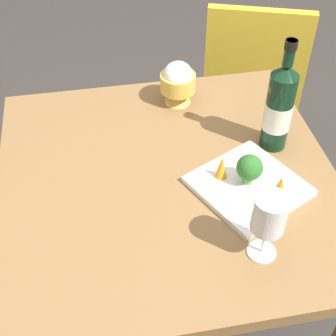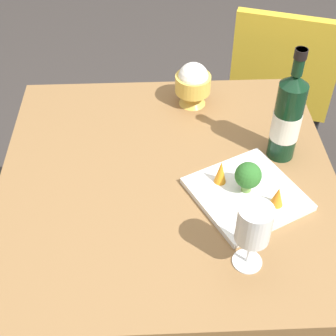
# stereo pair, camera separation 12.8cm
# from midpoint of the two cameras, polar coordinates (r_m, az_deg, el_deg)

# --- Properties ---
(ground_plane) EXTENTS (8.00, 8.00, 0.00)m
(ground_plane) POSITION_cam_midpoint_polar(r_m,az_deg,el_deg) (1.89, 2.02, -17.14)
(ground_plane) COLOR #383330
(dining_table) EXTENTS (0.90, 0.90, 0.73)m
(dining_table) POSITION_cam_midpoint_polar(r_m,az_deg,el_deg) (1.36, 2.69, -3.63)
(dining_table) COLOR olive
(dining_table) RESTS_ON ground_plane
(chair_near_window) EXTENTS (0.51, 0.51, 0.85)m
(chair_near_window) POSITION_cam_midpoint_polar(r_m,az_deg,el_deg) (2.09, 14.93, 9.76)
(chair_near_window) COLOR gold
(chair_near_window) RESTS_ON ground_plane
(wine_bottle) EXTENTS (0.08, 0.08, 0.33)m
(wine_bottle) POSITION_cam_midpoint_polar(r_m,az_deg,el_deg) (1.33, 16.57, 5.65)
(wine_bottle) COLOR black
(wine_bottle) RESTS_ON dining_table
(wine_glass) EXTENTS (0.08, 0.08, 0.18)m
(wine_glass) POSITION_cam_midpoint_polar(r_m,az_deg,el_deg) (1.04, 13.56, -6.78)
(wine_glass) COLOR white
(wine_glass) RESTS_ON dining_table
(rice_bowl) EXTENTS (0.11, 0.11, 0.14)m
(rice_bowl) POSITION_cam_midpoint_polar(r_m,az_deg,el_deg) (1.51, 5.40, 9.78)
(rice_bowl) COLOR gold
(rice_bowl) RESTS_ON dining_table
(serving_plate) EXTENTS (0.34, 0.34, 0.02)m
(serving_plate) POSITION_cam_midpoint_polar(r_m,az_deg,el_deg) (1.27, 12.10, -3.14)
(serving_plate) COLOR white
(serving_plate) RESTS_ON dining_table
(broccoli_floret) EXTENTS (0.07, 0.07, 0.09)m
(broccoli_floret) POSITION_cam_midpoint_polar(r_m,az_deg,el_deg) (1.23, 12.34, -1.06)
(broccoli_floret) COLOR #729E4C
(broccoli_floret) RESTS_ON serving_plate
(carrot_garnish_left) EXTENTS (0.03, 0.03, 0.07)m
(carrot_garnish_left) POSITION_cam_midpoint_polar(r_m,az_deg,el_deg) (1.25, 9.14, -0.59)
(carrot_garnish_left) COLOR orange
(carrot_garnish_left) RESTS_ON serving_plate
(carrot_garnish_right) EXTENTS (0.03, 0.03, 0.06)m
(carrot_garnish_right) POSITION_cam_midpoint_polar(r_m,az_deg,el_deg) (1.23, 15.69, -3.37)
(carrot_garnish_right) COLOR orange
(carrot_garnish_right) RESTS_ON serving_plate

